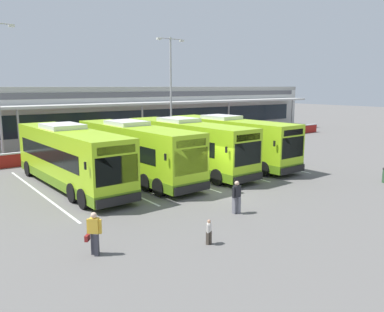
{
  "coord_description": "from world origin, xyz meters",
  "views": [
    {
      "loc": [
        -14.33,
        -16.63,
        6.06
      ],
      "look_at": [
        0.51,
        3.0,
        1.6
      ],
      "focal_mm": 36.06,
      "sensor_mm": 36.0,
      "label": 1
    }
  ],
  "objects_px": {
    "coach_bus_left_centre": "(135,152)",
    "pedestrian_in_dark_coat": "(237,196)",
    "pedestrian_with_handbag": "(94,232)",
    "coach_bus_leftmost": "(70,158)",
    "pedestrian_child": "(209,231)",
    "coach_bus_centre": "(187,146)",
    "coach_bus_right_centre": "(229,141)",
    "lamp_post_centre": "(171,84)"
  },
  "relations": [
    {
      "from": "coach_bus_left_centre",
      "to": "pedestrian_in_dark_coat",
      "type": "relative_size",
      "value": 7.54
    },
    {
      "from": "pedestrian_with_handbag",
      "to": "coach_bus_leftmost",
      "type": "bearing_deg",
      "value": 74.48
    },
    {
      "from": "pedestrian_in_dark_coat",
      "to": "pedestrian_child",
      "type": "xyz_separation_m",
      "value": [
        -3.41,
        -2.04,
        -0.33
      ]
    },
    {
      "from": "pedestrian_with_handbag",
      "to": "pedestrian_in_dark_coat",
      "type": "xyz_separation_m",
      "value": [
        7.34,
        0.27,
        0.02
      ]
    },
    {
      "from": "coach_bus_centre",
      "to": "coach_bus_right_centre",
      "type": "distance_m",
      "value": 4.15
    },
    {
      "from": "coach_bus_centre",
      "to": "pedestrian_child",
      "type": "height_order",
      "value": "coach_bus_centre"
    },
    {
      "from": "coach_bus_leftmost",
      "to": "coach_bus_centre",
      "type": "bearing_deg",
      "value": -3.65
    },
    {
      "from": "coach_bus_right_centre",
      "to": "coach_bus_leftmost",
      "type": "bearing_deg",
      "value": 177.34
    },
    {
      "from": "pedestrian_with_handbag",
      "to": "pedestrian_child",
      "type": "xyz_separation_m",
      "value": [
        3.93,
        -1.77,
        -0.32
      ]
    },
    {
      "from": "pedestrian_child",
      "to": "pedestrian_in_dark_coat",
      "type": "bearing_deg",
      "value": 30.94
    },
    {
      "from": "pedestrian_with_handbag",
      "to": "pedestrian_child",
      "type": "relative_size",
      "value": 1.61
    },
    {
      "from": "pedestrian_with_handbag",
      "to": "lamp_post_centre",
      "type": "relative_size",
      "value": 0.15
    },
    {
      "from": "pedestrian_with_handbag",
      "to": "pedestrian_in_dark_coat",
      "type": "bearing_deg",
      "value": 2.12
    },
    {
      "from": "pedestrian_in_dark_coat",
      "to": "coach_bus_right_centre",
      "type": "bearing_deg",
      "value": 49.13
    },
    {
      "from": "coach_bus_right_centre",
      "to": "pedestrian_with_handbag",
      "type": "bearing_deg",
      "value": -148.17
    },
    {
      "from": "coach_bus_right_centre",
      "to": "pedestrian_in_dark_coat",
      "type": "bearing_deg",
      "value": -130.87
    },
    {
      "from": "coach_bus_leftmost",
      "to": "coach_bus_right_centre",
      "type": "height_order",
      "value": "same"
    },
    {
      "from": "coach_bus_leftmost",
      "to": "pedestrian_with_handbag",
      "type": "relative_size",
      "value": 7.54
    },
    {
      "from": "coach_bus_right_centre",
      "to": "pedestrian_with_handbag",
      "type": "height_order",
      "value": "coach_bus_right_centre"
    },
    {
      "from": "coach_bus_right_centre",
      "to": "pedestrian_in_dark_coat",
      "type": "height_order",
      "value": "coach_bus_right_centre"
    },
    {
      "from": "pedestrian_with_handbag",
      "to": "pedestrian_in_dark_coat",
      "type": "distance_m",
      "value": 7.34
    },
    {
      "from": "coach_bus_leftmost",
      "to": "pedestrian_in_dark_coat",
      "type": "bearing_deg",
      "value": -65.25
    },
    {
      "from": "coach_bus_centre",
      "to": "pedestrian_with_handbag",
      "type": "relative_size",
      "value": 7.54
    },
    {
      "from": "coach_bus_right_centre",
      "to": "lamp_post_centre",
      "type": "relative_size",
      "value": 1.11
    },
    {
      "from": "coach_bus_right_centre",
      "to": "lamp_post_centre",
      "type": "height_order",
      "value": "lamp_post_centre"
    },
    {
      "from": "coach_bus_left_centre",
      "to": "pedestrian_with_handbag",
      "type": "relative_size",
      "value": 7.54
    },
    {
      "from": "pedestrian_child",
      "to": "coach_bus_left_centre",
      "type": "bearing_deg",
      "value": 74.9
    },
    {
      "from": "coach_bus_left_centre",
      "to": "coach_bus_centre",
      "type": "distance_m",
      "value": 4.17
    },
    {
      "from": "coach_bus_right_centre",
      "to": "pedestrian_in_dark_coat",
      "type": "xyz_separation_m",
      "value": [
        -8.0,
        -9.25,
        -0.91
      ]
    },
    {
      "from": "pedestrian_in_dark_coat",
      "to": "lamp_post_centre",
      "type": "xyz_separation_m",
      "value": [
        10.4,
        20.98,
        5.42
      ]
    },
    {
      "from": "pedestrian_in_dark_coat",
      "to": "lamp_post_centre",
      "type": "relative_size",
      "value": 0.15
    },
    {
      "from": "coach_bus_left_centre",
      "to": "coach_bus_right_centre",
      "type": "height_order",
      "value": "same"
    },
    {
      "from": "coach_bus_centre",
      "to": "coach_bus_right_centre",
      "type": "bearing_deg",
      "value": -0.67
    },
    {
      "from": "coach_bus_right_centre",
      "to": "pedestrian_in_dark_coat",
      "type": "relative_size",
      "value": 7.54
    },
    {
      "from": "pedestrian_in_dark_coat",
      "to": "pedestrian_child",
      "type": "bearing_deg",
      "value": -149.06
    },
    {
      "from": "coach_bus_leftmost",
      "to": "pedestrian_with_handbag",
      "type": "height_order",
      "value": "coach_bus_leftmost"
    },
    {
      "from": "coach_bus_left_centre",
      "to": "coach_bus_leftmost",
      "type": "bearing_deg",
      "value": 174.81
    },
    {
      "from": "lamp_post_centre",
      "to": "coach_bus_right_centre",
      "type": "bearing_deg",
      "value": -101.57
    },
    {
      "from": "coach_bus_centre",
      "to": "lamp_post_centre",
      "type": "distance_m",
      "value": 14.14
    },
    {
      "from": "pedestrian_in_dark_coat",
      "to": "coach_bus_left_centre",
      "type": "bearing_deg",
      "value": 91.88
    },
    {
      "from": "pedestrian_with_handbag",
      "to": "lamp_post_centre",
      "type": "distance_m",
      "value": 28.21
    },
    {
      "from": "coach_bus_leftmost",
      "to": "coach_bus_centre",
      "type": "height_order",
      "value": "same"
    }
  ]
}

